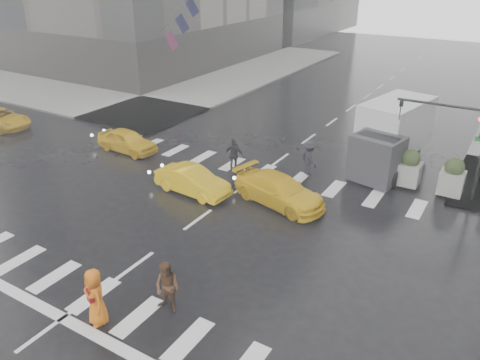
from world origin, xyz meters
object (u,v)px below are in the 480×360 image
Objects in this scene: pedestrian_brown at (167,287)px; taxi_front at (127,141)px; traffic_signal_pole at (462,134)px; box_truck at (390,134)px; taxi_mid at (192,181)px; pedestrian_orange at (95,297)px.

pedestrian_brown is 14.62m from taxi_front.
traffic_signal_pole is 2.52× the size of pedestrian_brown.
box_truck reaches higher than pedestrian_brown.
taxi_mid is at bearing -108.04° from taxi_front.
pedestrian_brown reaches higher than taxi_front.
pedestrian_brown is 8.44m from taxi_mid.
box_truck is at bearing -64.83° from taxi_front.
traffic_signal_pole is 0.69× the size of box_truck.
traffic_signal_pole is 1.15× the size of taxi_mid.
pedestrian_orange reaches higher than taxi_mid.
box_truck is at bearing 99.24° from pedestrian_orange.
pedestrian_orange is at bearing -118.07° from traffic_signal_pole.
pedestrian_orange is at bearing -137.64° from taxi_front.
pedestrian_orange is at bearing -137.49° from pedestrian_brown.
pedestrian_brown is 15.73m from box_truck.
taxi_front reaches higher than taxi_mid.
traffic_signal_pole is 1.16× the size of taxi_front.
traffic_signal_pole is 4.46m from box_truck.
pedestrian_orange is 17.59m from box_truck.
box_truck is (13.74, 5.79, 1.19)m from taxi_front.
taxi_mid is (6.59, -2.45, -0.02)m from taxi_front.
traffic_signal_pole is at bearing -56.51° from taxi_mid.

